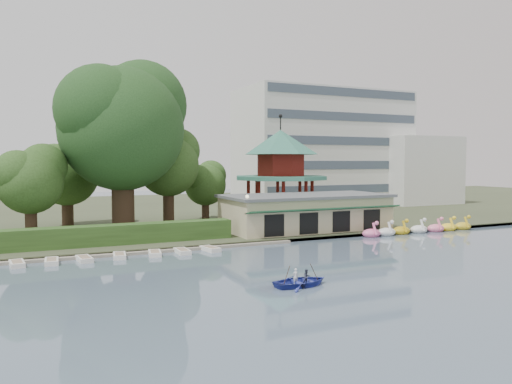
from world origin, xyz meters
TOP-DOWN VIEW (x-y plane):
  - ground_plane at (0.00, 0.00)m, footprint 220.00×220.00m
  - shore at (0.00, 52.00)m, footprint 220.00×70.00m
  - embankment at (0.00, 17.30)m, footprint 220.00×0.60m
  - dock at (-12.00, 17.20)m, footprint 34.00×1.60m
  - boathouse at (10.00, 21.97)m, footprint 18.60×9.39m
  - pavilion at (12.00, 32.00)m, footprint 12.40×12.40m
  - office_building at (32.67, 49.00)m, footprint 38.00×18.00m
  - hedge at (-15.00, 20.50)m, footprint 30.00×2.00m
  - lamp_post at (1.50, 19.00)m, footprint 0.36×0.36m
  - big_tree at (-8.82, 28.21)m, footprint 14.39×13.41m
  - small_trees at (-12.30, 31.95)m, footprint 39.06×16.88m
  - swan_boats at (21.49, 16.60)m, footprint 15.61×2.00m
  - moored_rowboats at (-15.24, 15.70)m, footprint 24.54×2.61m
  - rowboat_with_passengers at (-2.50, 1.39)m, footprint 5.41×4.02m

SIDE VIEW (x-z plane):
  - ground_plane at x=0.00m, z-range 0.00..0.00m
  - dock at x=-12.00m, z-range 0.00..0.24m
  - embankment at x=0.00m, z-range 0.00..0.30m
  - moored_rowboats at x=-15.24m, z-range 0.00..0.36m
  - shore at x=0.00m, z-range 0.00..0.40m
  - swan_boats at x=21.49m, z-range -0.56..1.35m
  - rowboat_with_passengers at x=-2.50m, z-range -0.47..1.54m
  - hedge at x=-15.00m, z-range 0.40..2.20m
  - boathouse at x=10.00m, z-range 0.42..4.32m
  - lamp_post at x=1.50m, z-range 1.20..5.48m
  - small_trees at x=-12.30m, z-range 0.94..12.58m
  - pavilion at x=12.00m, z-range 0.73..14.23m
  - office_building at x=32.67m, z-range -0.27..19.73m
  - big_tree at x=-8.82m, z-range 2.96..21.73m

